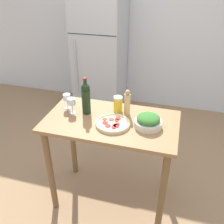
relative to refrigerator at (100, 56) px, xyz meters
name	(u,v)px	position (x,y,z in m)	size (l,w,h in m)	color
ground_plane	(111,197)	(0.66, -1.75, -0.88)	(14.00, 14.00, 0.00)	#9E7A56
wall_back	(151,24)	(0.66, 0.40, 0.42)	(6.40, 0.08, 2.60)	silver
refrigerator	(100,56)	(0.00, 0.00, 0.00)	(0.68, 0.72, 1.76)	#B7BCC1
prep_counter	(111,137)	(0.66, -1.75, -0.12)	(1.11, 0.62, 0.94)	olive
wine_bottle	(86,98)	(0.42, -1.69, 0.20)	(0.07, 0.07, 0.33)	black
wine_glass_near	(72,102)	(0.31, -1.73, 0.16)	(0.07, 0.07, 0.14)	silver
wine_glass_far	(67,98)	(0.23, -1.66, 0.16)	(0.07, 0.07, 0.14)	silver
pepper_mill	(127,103)	(0.77, -1.62, 0.17)	(0.05, 0.05, 0.23)	tan
salad_bowl	(148,121)	(0.97, -1.77, 0.10)	(0.22, 0.22, 0.11)	silver
homemade_pizza	(113,123)	(0.70, -1.82, 0.07)	(0.28, 0.28, 0.03)	beige
salt_canister	(118,104)	(0.68, -1.59, 0.12)	(0.08, 0.08, 0.14)	yellow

